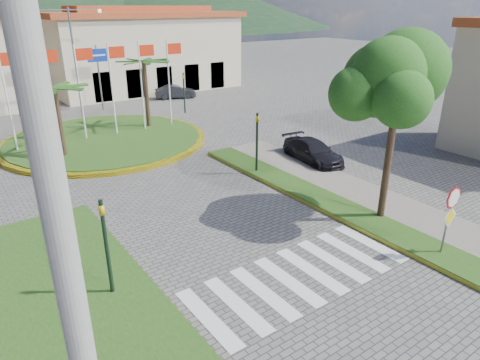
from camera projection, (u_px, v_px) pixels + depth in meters
ground at (405, 352)px, 10.81m from camera, size 160.00×160.00×0.00m
sidewalk_right at (457, 244)px, 15.52m from camera, size 4.00×28.00×0.15m
verge_right at (439, 254)px, 14.86m from camera, size 1.60×28.00×0.18m
median_left at (74, 320)px, 11.78m from camera, size 5.00×14.00×0.18m
crosswalk at (297, 276)px, 13.81m from camera, size 8.00×3.00×0.01m
roundabout_island at (105, 139)px, 27.28m from camera, size 12.70×12.70×6.00m
stop_sign at (450, 210)px, 14.24m from camera, size 0.80×0.11×2.65m
deciduous_tree at (398, 93)px, 15.56m from camera, size 3.60×3.60×6.80m
utility_pole at (79, 337)px, 5.06m from camera, size 0.32×0.32×9.00m
traffic_light_left at (106, 240)px, 12.15m from camera, size 0.15×0.18×3.20m
traffic_light_right at (257, 138)px, 21.51m from camera, size 0.15×0.18×3.20m
traffic_light_far at (184, 89)px, 33.92m from camera, size 0.18×0.15×3.20m
direction_sign_west at (31, 72)px, 31.67m from camera, size 1.60×0.14×5.20m
direction_sign_east at (98, 66)px, 34.36m from camera, size 1.60×0.14×5.20m
street_lamp_centre at (75, 57)px, 32.19m from camera, size 4.80×0.16×8.00m
building_right at (143, 50)px, 43.28m from camera, size 19.08×9.54×8.05m
hill_far_east at (189, 2)px, 146.58m from camera, size 120.00×120.00×18.00m
car_dark_b at (175, 92)px, 39.82m from camera, size 3.91×2.41×1.22m
car_side_right at (313, 151)px, 23.68m from camera, size 2.24×4.39×1.22m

